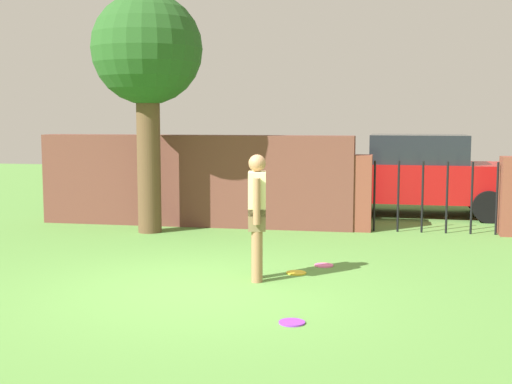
% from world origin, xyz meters
% --- Properties ---
extents(ground_plane, '(40.00, 40.00, 0.00)m').
position_xyz_m(ground_plane, '(0.00, 0.00, 0.00)').
color(ground_plane, '#568C3D').
extents(brick_wall, '(6.10, 0.50, 1.75)m').
position_xyz_m(brick_wall, '(-1.50, 4.74, 0.87)').
color(brick_wall, brown).
rests_on(brick_wall, ground).
extents(tree, '(1.97, 1.97, 4.28)m').
position_xyz_m(tree, '(-2.10, 3.84, 3.18)').
color(tree, brown).
rests_on(tree, ground).
extents(person, '(0.28, 0.53, 1.62)m').
position_xyz_m(person, '(0.52, 0.62, 0.90)').
color(person, '#9E704C').
rests_on(person, ground).
extents(fence_gate, '(3.12, 0.44, 1.40)m').
position_xyz_m(fence_gate, '(2.99, 4.74, 0.70)').
color(fence_gate, brown).
rests_on(fence_gate, ground).
extents(car, '(4.23, 1.98, 1.72)m').
position_xyz_m(car, '(2.79, 7.03, 0.86)').
color(car, '#A51111').
rests_on(car, ground).
extents(frisbee_pink, '(0.27, 0.27, 0.02)m').
position_xyz_m(frisbee_pink, '(1.28, 1.61, 0.01)').
color(frisbee_pink, pink).
rests_on(frisbee_pink, ground).
extents(frisbee_yellow, '(0.27, 0.27, 0.02)m').
position_xyz_m(frisbee_yellow, '(0.96, 1.08, 0.01)').
color(frisbee_yellow, yellow).
rests_on(frisbee_yellow, ground).
extents(frisbee_purple, '(0.27, 0.27, 0.02)m').
position_xyz_m(frisbee_purple, '(1.21, -1.13, 0.01)').
color(frisbee_purple, purple).
rests_on(frisbee_purple, ground).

